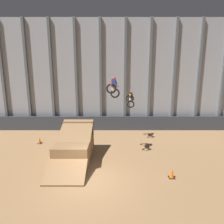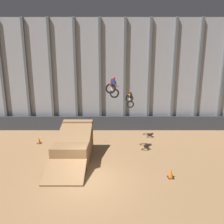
{
  "view_description": "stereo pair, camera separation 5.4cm",
  "coord_description": "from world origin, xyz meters",
  "views": [
    {
      "loc": [
        1.28,
        -9.15,
        5.78
      ],
      "look_at": [
        1.32,
        5.76,
        2.99
      ],
      "focal_mm": 28.0,
      "sensor_mm": 36.0,
      "label": 1
    },
    {
      "loc": [
        1.34,
        -9.15,
        5.78
      ],
      "look_at": [
        1.32,
        5.76,
        2.99
      ],
      "focal_mm": 28.0,
      "sensor_mm": 36.0,
      "label": 2
    }
  ],
  "objects": [
    {
      "name": "ground_plane",
      "position": [
        0.0,
        0.0,
        0.0
      ],
      "size": [
        60.0,
        60.0,
        0.0
      ],
      "primitive_type": "plane",
      "color": "#9E754C"
    },
    {
      "name": "arena_back_wall",
      "position": [
        -0.0,
        11.09,
        6.18
      ],
      "size": [
        32.0,
        0.4,
        12.35
      ],
      "color": "#A3A8B2",
      "rests_on": "ground_plane"
    },
    {
      "name": "lower_barrier",
      "position": [
        0.0,
        10.36,
        0.81
      ],
      "size": [
        31.36,
        0.2,
        1.62
      ],
      "color": "#383D47",
      "rests_on": "ground_plane"
    },
    {
      "name": "dirt_ramp",
      "position": [
        -1.45,
        3.15,
        0.88
      ],
      "size": [
        2.41,
        5.48,
        2.63
      ],
      "color": "#966F48",
      "rests_on": "ground_plane"
    },
    {
      "name": "rider_bike_left_air",
      "position": [
        1.39,
        3.7,
        5.17
      ],
      "size": [
        1.06,
        1.78,
        1.63
      ],
      "rotation": [
        -0.32,
        0.0,
        -0.21
      ],
      "color": "black"
    },
    {
      "name": "rider_bike_right_air",
      "position": [
        3.02,
        7.22,
        3.95
      ],
      "size": [
        1.01,
        1.77,
        1.68
      ],
      "rotation": [
        -0.54,
        0.0,
        -0.18
      ],
      "color": "black"
    },
    {
      "name": "traffic_cone_near_ramp",
      "position": [
        4.85,
        0.37,
        0.28
      ],
      "size": [
        0.36,
        0.36,
        0.58
      ],
      "color": "black",
      "rests_on": "ground_plane"
    },
    {
      "name": "traffic_cone_arena_edge",
      "position": [
        -5.35,
        6.07,
        0.28
      ],
      "size": [
        0.36,
        0.36,
        0.58
      ],
      "color": "black",
      "rests_on": "ground_plane"
    },
    {
      "name": "hay_bale_trackside",
      "position": [
        -2.31,
        6.82,
        0.28
      ],
      "size": [
        0.78,
        1.01,
        0.57
      ],
      "rotation": [
        0.0,
        0.0,
        1.79
      ],
      "color": "#CCB751",
      "rests_on": "ground_plane"
    }
  ]
}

